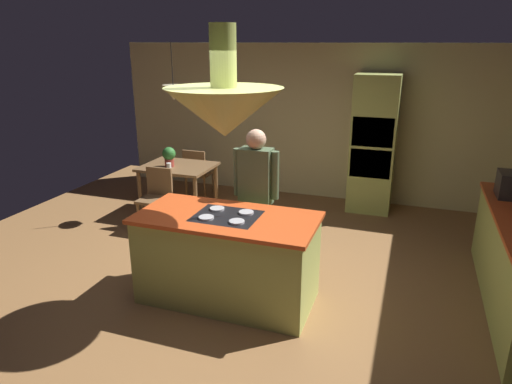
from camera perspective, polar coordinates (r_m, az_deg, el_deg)
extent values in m
plane|color=olive|center=(5.10, -2.60, -11.97)|extent=(8.16, 8.16, 0.00)
cube|color=beige|center=(7.81, 6.78, 8.69)|extent=(6.80, 0.10, 2.55)
cube|color=#A8B259|center=(4.72, -3.59, -8.48)|extent=(1.75, 0.83, 0.89)
cube|color=#D14C1E|center=(4.53, -3.70, -3.24)|extent=(1.81, 0.89, 0.04)
cube|color=black|center=(4.53, -3.71, -3.07)|extent=(0.64, 0.52, 0.01)
cylinder|color=#B2B2B7|center=(4.47, -6.25, -3.20)|extent=(0.15, 0.15, 0.02)
cylinder|color=#B2B2B7|center=(4.35, -2.43, -3.73)|extent=(0.15, 0.15, 0.02)
cylinder|color=#B2B2B7|center=(4.69, -4.90, -2.11)|extent=(0.15, 0.15, 0.02)
cylinder|color=#B2B2B7|center=(4.58, -1.23, -2.58)|extent=(0.15, 0.15, 0.02)
cube|color=#A8B259|center=(7.30, 14.49, 5.83)|extent=(0.66, 0.62, 2.12)
cube|color=black|center=(6.97, 14.42, 7.28)|extent=(0.60, 0.04, 0.44)
cube|color=black|center=(7.08, 14.11, 3.47)|extent=(0.60, 0.04, 0.44)
cube|color=brown|center=(7.10, -9.78, 3.13)|extent=(1.06, 0.85, 0.04)
cylinder|color=brown|center=(7.15, -14.33, -0.26)|extent=(0.06, 0.06, 0.72)
cylinder|color=brown|center=(6.69, -7.57, -1.12)|extent=(0.06, 0.06, 0.72)
cylinder|color=brown|center=(7.73, -11.40, 1.37)|extent=(0.06, 0.06, 0.72)
cylinder|color=brown|center=(7.31, -5.02, 0.68)|extent=(0.06, 0.06, 0.72)
cylinder|color=tan|center=(5.35, -0.91, -5.46)|extent=(0.14, 0.14, 0.82)
cylinder|color=tan|center=(5.30, 0.93, -5.72)|extent=(0.14, 0.14, 0.82)
cube|color=#4C6042|center=(5.07, 0.00, 1.97)|extent=(0.36, 0.22, 0.64)
cylinder|color=#4C6042|center=(5.13, -2.32, 2.54)|extent=(0.09, 0.09, 0.54)
cylinder|color=#4C6042|center=(5.00, 2.39, 2.08)|extent=(0.09, 0.09, 0.54)
sphere|color=tan|center=(4.97, 0.00, 6.60)|extent=(0.22, 0.22, 0.22)
cone|color=#A8B259|center=(4.26, -3.99, 9.93)|extent=(1.10, 1.10, 0.45)
cylinder|color=#A8B259|center=(4.22, -4.15, 16.67)|extent=(0.24, 0.24, 0.55)
cone|color=beige|center=(6.89, -10.29, 12.15)|extent=(0.32, 0.32, 0.22)
cylinder|color=black|center=(6.86, -10.50, 15.55)|extent=(0.01, 0.01, 0.60)
cube|color=brown|center=(6.59, -12.66, -0.98)|extent=(0.40, 0.40, 0.04)
cube|color=brown|center=(6.67, -11.99, 1.29)|extent=(0.40, 0.04, 0.42)
cylinder|color=brown|center=(6.62, -14.54, -3.11)|extent=(0.04, 0.04, 0.43)
cylinder|color=brown|center=(6.45, -12.01, -3.51)|extent=(0.04, 0.04, 0.43)
cylinder|color=brown|center=(6.89, -13.00, -2.15)|extent=(0.04, 0.04, 0.43)
cylinder|color=brown|center=(6.72, -10.53, -2.50)|extent=(0.04, 0.04, 0.43)
cube|color=brown|center=(7.79, -7.12, 2.35)|extent=(0.40, 0.40, 0.04)
cube|color=brown|center=(7.58, -7.78, 3.59)|extent=(0.40, 0.04, 0.42)
cylinder|color=brown|center=(7.93, -5.41, 1.00)|extent=(0.04, 0.04, 0.43)
cylinder|color=brown|center=(8.08, -7.61, 1.24)|extent=(0.04, 0.04, 0.43)
cylinder|color=brown|center=(7.64, -6.46, 0.28)|extent=(0.04, 0.04, 0.43)
cylinder|color=brown|center=(7.79, -8.72, 0.54)|extent=(0.04, 0.04, 0.43)
cylinder|color=#99382D|center=(7.05, -10.79, 3.64)|extent=(0.14, 0.14, 0.12)
sphere|color=#2D722D|center=(7.01, -10.86, 4.74)|extent=(0.20, 0.20, 0.20)
cylinder|color=white|center=(6.92, -10.86, 3.23)|extent=(0.07, 0.07, 0.09)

